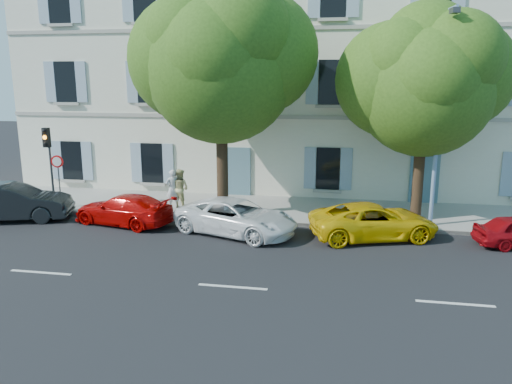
% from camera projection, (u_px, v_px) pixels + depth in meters
% --- Properties ---
extents(ground, '(90.00, 90.00, 0.00)m').
position_uv_depth(ground, '(258.00, 242.00, 17.99)').
color(ground, black).
extents(sidewalk, '(36.00, 4.50, 0.15)m').
position_uv_depth(sidewalk, '(275.00, 209.00, 22.24)').
color(sidewalk, '#A09E96').
rests_on(sidewalk, ground).
extents(kerb, '(36.00, 0.16, 0.16)m').
position_uv_depth(kerb, '(267.00, 223.00, 20.15)').
color(kerb, '#9E998E').
rests_on(kerb, ground).
extents(building, '(28.00, 7.00, 12.00)m').
position_uv_depth(building, '(291.00, 74.00, 26.43)').
color(building, silver).
rests_on(building, ground).
extents(car_dark_sedan, '(4.93, 2.93, 1.53)m').
position_uv_depth(car_dark_sedan, '(12.00, 202.00, 20.62)').
color(car_dark_sedan, black).
rests_on(car_dark_sedan, ground).
extents(car_red_coupe, '(4.50, 2.65, 1.22)m').
position_uv_depth(car_red_coupe, '(124.00, 209.00, 20.12)').
color(car_red_coupe, '#BF0705').
rests_on(car_red_coupe, ground).
extents(car_white_coupe, '(5.18, 3.62, 1.31)m').
position_uv_depth(car_white_coupe, '(237.00, 217.00, 18.86)').
color(car_white_coupe, white).
rests_on(car_white_coupe, ground).
extents(car_yellow_supercar, '(5.11, 3.48, 1.30)m').
position_uv_depth(car_yellow_supercar, '(374.00, 221.00, 18.35)').
color(car_yellow_supercar, '#E2B509').
rests_on(car_yellow_supercar, ground).
extents(tree_left, '(6.05, 6.05, 9.38)m').
position_uv_depth(tree_left, '(221.00, 68.00, 19.76)').
color(tree_left, '#3A2819').
rests_on(tree_left, sidewalk).
extents(tree_right, '(5.32, 5.32, 8.20)m').
position_uv_depth(tree_right, '(425.00, 88.00, 19.19)').
color(tree_right, '#3A2819').
rests_on(tree_right, sidewalk).
extents(traffic_light, '(0.29, 0.40, 3.56)m').
position_uv_depth(traffic_light, '(48.00, 150.00, 21.57)').
color(traffic_light, '#383A3D').
rests_on(traffic_light, sidewalk).
extents(road_sign, '(0.55, 0.11, 2.37)m').
position_uv_depth(road_sign, '(58.00, 170.00, 21.79)').
color(road_sign, '#383A3D').
rests_on(road_sign, sidewalk).
extents(street_lamp, '(0.30, 1.71, 8.02)m').
position_uv_depth(street_lamp, '(440.00, 108.00, 18.43)').
color(street_lamp, '#7293BF').
rests_on(street_lamp, sidewalk).
extents(pedestrian_a, '(0.75, 0.71, 1.73)m').
position_uv_depth(pedestrian_a, '(173.00, 189.00, 21.98)').
color(pedestrian_a, silver).
rests_on(pedestrian_a, sidewalk).
extents(pedestrian_b, '(1.01, 0.90, 1.73)m').
position_uv_depth(pedestrian_b, '(180.00, 188.00, 22.12)').
color(pedestrian_b, '#C9C280').
rests_on(pedestrian_b, sidewalk).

